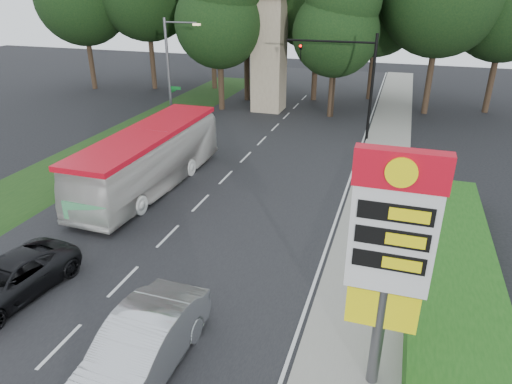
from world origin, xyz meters
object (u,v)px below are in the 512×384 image
(traffic_signal_mast, at_px, (353,72))
(sedan_silver, at_px, (140,349))
(gas_station_pylon, at_px, (391,245))
(suv_charcoal, at_px, (8,280))
(transit_bus, at_px, (150,160))
(monument, at_px, (269,50))
(streetlight_signs, at_px, (171,70))

(traffic_signal_mast, distance_m, sedan_silver, 24.08)
(gas_station_pylon, xyz_separation_m, suv_charcoal, (-12.47, 0.04, -3.75))
(transit_bus, height_order, sedan_silver, transit_bus)
(traffic_signal_mast, bearing_deg, gas_station_pylon, -80.91)
(suv_charcoal, bearing_deg, gas_station_pylon, 6.75)
(traffic_signal_mast, xyz_separation_m, transit_bus, (-9.00, -11.94, -3.09))
(gas_station_pylon, xyz_separation_m, monument, (-11.20, 28.01, 0.66))
(gas_station_pylon, relative_size, monument, 0.68)
(streetlight_signs, height_order, suv_charcoal, streetlight_signs)
(traffic_signal_mast, height_order, streetlight_signs, streetlight_signs)
(monument, xyz_separation_m, sedan_silver, (4.98, -29.63, -4.21))
(streetlight_signs, height_order, sedan_silver, streetlight_signs)
(streetlight_signs, bearing_deg, suv_charcoal, -79.46)
(traffic_signal_mast, height_order, sedan_silver, traffic_signal_mast)
(gas_station_pylon, bearing_deg, sedan_silver, -165.37)
(streetlight_signs, bearing_deg, transit_bus, -69.74)
(traffic_signal_mast, distance_m, transit_bus, 15.26)
(sedan_silver, bearing_deg, traffic_signal_mast, 84.39)
(monument, bearing_deg, suv_charcoal, -92.60)
(suv_charcoal, bearing_deg, monument, 94.34)
(gas_station_pylon, distance_m, streetlight_signs, 25.74)
(streetlight_signs, distance_m, suv_charcoal, 20.65)
(monument, distance_m, suv_charcoal, 28.34)
(traffic_signal_mast, height_order, monument, monument)
(transit_bus, bearing_deg, gas_station_pylon, -36.99)
(streetlight_signs, bearing_deg, gas_station_pylon, -51.04)
(traffic_signal_mast, relative_size, monument, 0.72)
(traffic_signal_mast, xyz_separation_m, sedan_silver, (-2.70, -23.63, -3.78))
(transit_bus, bearing_deg, monument, 87.63)
(streetlight_signs, xyz_separation_m, sedan_silver, (9.97, -21.64, -3.55))
(traffic_signal_mast, relative_size, transit_bus, 0.63)
(gas_station_pylon, bearing_deg, monument, 111.80)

